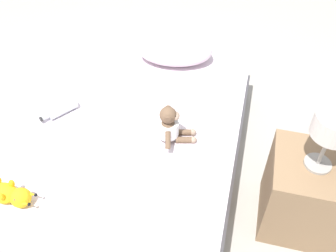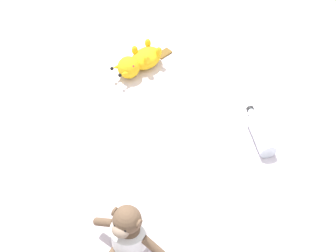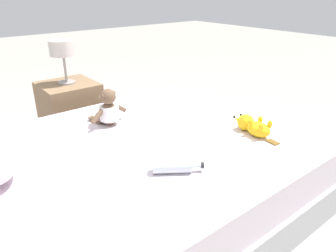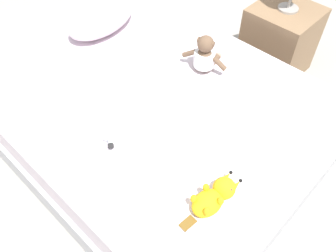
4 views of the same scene
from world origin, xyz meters
name	(u,v)px [view 3 (image 3 of 4)]	position (x,y,z in m)	size (l,w,h in m)	color
ground_plane	(133,213)	(0.00, 0.00, 0.00)	(16.00, 16.00, 0.00)	#9E998E
bed	(131,183)	(0.00, 0.00, 0.22)	(1.53, 1.88, 0.44)	#B2B2B7
plush_monkey	(108,110)	(0.36, -0.08, 0.54)	(0.24, 0.29, 0.24)	brown
plush_yellow_creature	(253,126)	(-0.30, -0.68, 0.49)	(0.33, 0.12, 0.10)	yellow
glass_bottle	(173,166)	(-0.34, -0.03, 0.47)	(0.18, 0.23, 0.07)	silver
nightstand	(71,113)	(1.16, -0.14, 0.26)	(0.43, 0.43, 0.52)	#846647
bedside_lamp	(63,50)	(1.16, -0.14, 0.78)	(0.20, 0.20, 0.35)	gray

